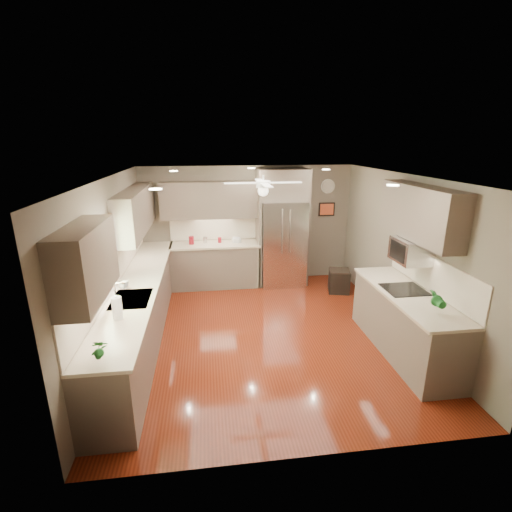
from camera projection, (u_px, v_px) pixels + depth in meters
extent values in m
plane|color=#4A1509|center=(265.00, 333.00, 6.03)|extent=(5.00, 5.00, 0.00)
plane|color=white|center=(266.00, 177.00, 5.28)|extent=(5.00, 5.00, 0.00)
plane|color=#655B4D|center=(248.00, 225.00, 8.02)|extent=(4.50, 0.00, 4.50)
plane|color=#655B4D|center=(310.00, 346.00, 3.29)|extent=(4.50, 0.00, 4.50)
plane|color=#655B4D|center=(113.00, 266.00, 5.37)|extent=(0.00, 5.00, 5.00)
plane|color=#655B4D|center=(404.00, 254.00, 5.94)|extent=(0.00, 5.00, 5.00)
cylinder|color=maroon|center=(191.00, 240.00, 7.66)|extent=(0.11, 0.11, 0.17)
cylinder|color=silver|center=(205.00, 240.00, 7.74)|extent=(0.11, 0.11, 0.13)
cylinder|color=maroon|center=(220.00, 240.00, 7.77)|extent=(0.09, 0.09, 0.11)
imported|color=white|center=(124.00, 284.00, 5.31)|extent=(0.11, 0.11, 0.18)
imported|color=#1B5F21|center=(97.00, 349.00, 3.54)|extent=(0.17, 0.13, 0.30)
imported|color=#1B5F21|center=(437.00, 300.00, 4.59)|extent=(0.19, 0.16, 0.34)
imported|color=#B5AE88|center=(237.00, 242.00, 7.78)|extent=(0.23, 0.23, 0.05)
cube|color=brown|center=(141.00, 311.00, 5.79)|extent=(0.60, 4.70, 0.90)
cube|color=#BFB49A|center=(139.00, 283.00, 5.65)|extent=(0.65, 4.70, 0.04)
cube|color=beige|center=(116.00, 266.00, 5.53)|extent=(0.02, 4.70, 0.50)
cube|color=brown|center=(216.00, 265.00, 7.88)|extent=(1.85, 0.60, 0.90)
cube|color=#BFB49A|center=(215.00, 244.00, 7.73)|extent=(1.85, 0.65, 0.04)
cube|color=beige|center=(214.00, 228.00, 7.94)|extent=(1.85, 0.02, 0.50)
cube|color=brown|center=(86.00, 263.00, 3.71)|extent=(0.33, 1.20, 0.75)
cube|color=brown|center=(136.00, 211.00, 6.45)|extent=(0.33, 2.40, 0.75)
cube|color=brown|center=(213.00, 200.00, 7.60)|extent=(2.15, 0.33, 0.75)
cube|color=brown|center=(420.00, 213.00, 5.17)|extent=(0.33, 1.70, 0.75)
cube|color=#BFF2B2|center=(102.00, 257.00, 4.81)|extent=(0.01, 1.00, 0.80)
cube|color=brown|center=(100.00, 224.00, 4.69)|extent=(0.05, 1.12, 0.06)
cube|color=brown|center=(108.00, 287.00, 4.94)|extent=(0.05, 1.12, 0.06)
cube|color=brown|center=(93.00, 270.00, 4.31)|extent=(0.05, 0.06, 0.80)
cube|color=brown|center=(114.00, 246.00, 5.32)|extent=(0.05, 0.06, 0.80)
cube|color=silver|center=(131.00, 300.00, 5.04)|extent=(0.50, 0.70, 0.03)
cube|color=#262626|center=(132.00, 302.00, 5.05)|extent=(0.44, 0.62, 0.05)
cylinder|color=silver|center=(115.00, 292.00, 4.97)|extent=(0.02, 0.02, 0.24)
cylinder|color=silver|center=(119.00, 283.00, 4.94)|extent=(0.16, 0.02, 0.02)
cube|color=silver|center=(282.00, 243.00, 7.87)|extent=(0.92, 0.72, 1.82)
cube|color=black|center=(285.00, 259.00, 7.63)|extent=(0.88, 0.02, 0.02)
cube|color=black|center=(286.00, 231.00, 7.44)|extent=(0.01, 0.02, 1.00)
cylinder|color=silver|center=(282.00, 232.00, 7.40)|extent=(0.02, 0.02, 0.90)
cylinder|color=silver|center=(290.00, 232.00, 7.42)|extent=(0.02, 0.02, 0.90)
cube|color=brown|center=(283.00, 185.00, 7.56)|extent=(1.04, 0.60, 0.63)
cube|color=brown|center=(259.00, 243.00, 7.86)|extent=(0.06, 0.60, 1.82)
cube|color=brown|center=(304.00, 242.00, 7.99)|extent=(0.06, 0.60, 1.82)
cube|color=brown|center=(405.00, 324.00, 5.38)|extent=(0.65, 2.20, 0.90)
cube|color=#BFB49A|center=(408.00, 294.00, 5.24)|extent=(0.70, 2.20, 0.04)
cube|color=beige|center=(432.00, 274.00, 5.20)|extent=(0.02, 2.20, 0.50)
cube|color=black|center=(404.00, 289.00, 5.33)|extent=(0.56, 0.52, 0.01)
cube|color=silver|center=(411.00, 251.00, 5.32)|extent=(0.42, 0.55, 0.34)
cube|color=black|center=(397.00, 251.00, 5.30)|extent=(0.02, 0.40, 0.26)
cylinder|color=white|center=(263.00, 178.00, 5.58)|extent=(0.03, 0.03, 0.08)
cylinder|color=white|center=(263.00, 184.00, 5.61)|extent=(0.22, 0.22, 0.10)
sphere|color=white|center=(263.00, 191.00, 5.64)|extent=(0.16, 0.16, 0.16)
cube|color=white|center=(286.00, 183.00, 5.65)|extent=(0.48, 0.11, 0.01)
cube|color=white|center=(260.00, 181.00, 5.93)|extent=(0.11, 0.48, 0.01)
cube|color=white|center=(240.00, 183.00, 5.56)|extent=(0.48, 0.11, 0.01)
cube|color=white|center=(267.00, 186.00, 5.27)|extent=(0.11, 0.48, 0.01)
cylinder|color=white|center=(174.00, 171.00, 6.34)|extent=(0.14, 0.14, 0.01)
cylinder|color=white|center=(326.00, 169.00, 6.68)|extent=(0.14, 0.14, 0.01)
cylinder|color=white|center=(156.00, 189.00, 3.97)|extent=(0.14, 0.14, 0.01)
cylinder|color=white|center=(393.00, 185.00, 4.32)|extent=(0.14, 0.14, 0.01)
cylinder|color=white|center=(251.00, 168.00, 6.99)|extent=(0.14, 0.14, 0.01)
cylinder|color=white|center=(328.00, 186.00, 7.99)|extent=(0.30, 0.03, 0.30)
cylinder|color=silver|center=(328.00, 186.00, 7.98)|extent=(0.29, 0.00, 0.29)
cube|color=black|center=(327.00, 209.00, 8.14)|extent=(0.36, 0.03, 0.30)
cube|color=#C04826|center=(327.00, 209.00, 8.12)|extent=(0.30, 0.01, 0.24)
cube|color=black|center=(339.00, 281.00, 7.62)|extent=(0.49, 0.49, 0.46)
cube|color=black|center=(340.00, 271.00, 7.55)|extent=(0.47, 0.47, 0.03)
cylinder|color=white|center=(117.00, 308.00, 4.42)|extent=(0.12, 0.12, 0.28)
cylinder|color=silver|center=(117.00, 307.00, 4.42)|extent=(0.02, 0.02, 0.30)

